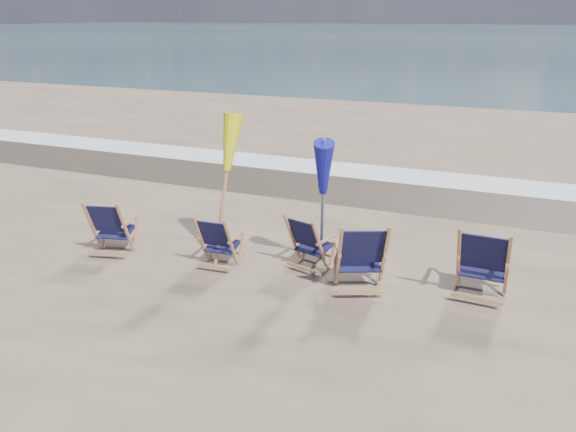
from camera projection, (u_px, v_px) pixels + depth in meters
name	position (u px, v px, depth m)	size (l,w,h in m)	color
ocean	(513.00, 33.00, 118.22)	(400.00, 400.00, 0.00)	#355258
surf_foam	(381.00, 173.00, 13.90)	(200.00, 1.40, 0.01)	silver
wet_sand_strip	(365.00, 189.00, 12.59)	(200.00, 2.60, 0.00)	#42362A
beach_chair_0	(125.00, 229.00, 8.90)	(0.63, 0.71, 0.99)	black
beach_chair_1	(231.00, 245.00, 8.41)	(0.57, 0.64, 0.89)	black
beach_chair_2	(319.00, 247.00, 8.31)	(0.58, 0.66, 0.91)	black
beach_chair_3	(384.00, 258.00, 7.67)	(0.71, 0.80, 1.11)	black
beach_chair_4	(507.00, 269.00, 7.36)	(0.71, 0.80, 1.12)	black
umbrella_yellow	(222.00, 150.00, 8.30)	(0.30, 0.30, 2.34)	#A7704B
umbrella_blue	(324.00, 164.00, 8.16)	(0.30, 0.30, 2.17)	#A5A5AD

